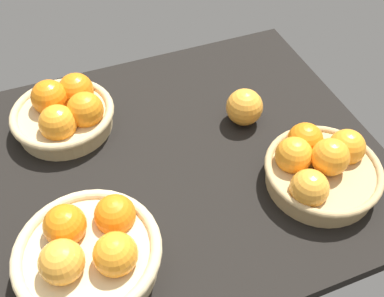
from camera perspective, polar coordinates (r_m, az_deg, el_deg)
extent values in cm
cube|color=black|center=(94.25, -1.56, -1.82)|extent=(84.00, 72.00, 3.00)
cylinder|color=tan|center=(101.93, -16.20, 3.62)|extent=(20.76, 20.76, 4.35)
torus|color=tan|center=(100.48, -16.46, 4.50)|extent=(22.59, 22.59, 1.83)
sphere|color=orange|center=(96.87, -13.67, 4.86)|extent=(7.90, 7.90, 7.90)
sphere|color=orange|center=(101.35, -17.99, 6.29)|extent=(7.90, 7.90, 7.90)
sphere|color=orange|center=(103.07, -14.78, 7.30)|extent=(7.90, 7.90, 7.90)
sphere|color=orange|center=(95.89, -16.99, 3.15)|extent=(7.90, 7.90, 7.90)
cylinder|color=tan|center=(90.83, 16.38, -3.40)|extent=(21.47, 21.47, 4.50)
torus|color=tan|center=(89.14, 16.68, -2.49)|extent=(22.97, 22.97, 1.51)
sphere|color=orange|center=(87.16, 17.46, -1.06)|extent=(7.28, 7.28, 7.28)
sphere|color=#F49E33|center=(83.86, 14.95, -5.01)|extent=(7.28, 7.28, 7.28)
sphere|color=orange|center=(91.76, 14.43, 1.03)|extent=(7.28, 7.28, 7.28)
sphere|color=orange|center=(92.05, 19.39, 0.15)|extent=(7.28, 7.28, 7.28)
sphere|color=orange|center=(87.33, 13.04, -0.87)|extent=(7.28, 7.28, 7.28)
cylinder|color=#D3BC8C|center=(78.50, -13.05, -13.80)|extent=(22.71, 22.71, 5.61)
torus|color=#D3BC8C|center=(76.09, -13.42, -12.80)|extent=(24.74, 24.74, 2.03)
sphere|color=#F49E33|center=(73.29, -16.51, -13.91)|extent=(7.24, 7.24, 7.24)
sphere|color=orange|center=(77.27, -16.13, -9.53)|extent=(7.24, 7.24, 7.24)
sphere|color=orange|center=(72.31, -9.88, -13.35)|extent=(7.24, 7.24, 7.24)
sphere|color=orange|center=(77.68, -9.94, -8.47)|extent=(7.24, 7.24, 7.24)
sphere|color=#F49E33|center=(98.68, 6.81, 5.35)|extent=(8.25, 8.25, 8.25)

